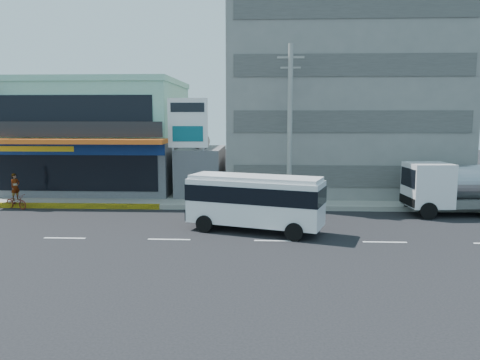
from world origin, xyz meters
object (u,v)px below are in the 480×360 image
(minibus, at_px, (255,198))
(tanker_truck, at_px, (468,187))
(utility_pole_near, at_px, (290,126))
(concrete_building, at_px, (337,99))
(sedan, at_px, (237,210))
(motorcycle_rider, at_px, (16,197))
(satellite_dish, at_px, (199,148))
(shop_building, at_px, (100,139))
(billboard, at_px, (188,129))

(minibus, bearing_deg, tanker_truck, 20.37)
(utility_pole_near, bearing_deg, concrete_building, 62.24)
(sedan, bearing_deg, motorcycle_rider, 67.96)
(motorcycle_rider, bearing_deg, minibus, -18.68)
(utility_pole_near, distance_m, tanker_truck, 10.97)
(satellite_dish, relative_size, sedan, 0.38)
(shop_building, height_order, utility_pole_near, utility_pole_near)
(shop_building, xyz_separation_m, concrete_building, (18.00, 1.05, 3.00))
(satellite_dish, height_order, billboard, billboard)
(satellite_dish, relative_size, minibus, 0.21)
(motorcycle_rider, bearing_deg, satellite_dish, 20.95)
(tanker_truck, distance_m, motorcycle_rider, 27.32)
(concrete_building, bearing_deg, sedan, -122.00)
(tanker_truck, bearing_deg, sedan, -169.29)
(concrete_building, distance_m, billboard, 12.17)
(minibus, xyz_separation_m, tanker_truck, (12.33, 4.58, -0.04))
(concrete_building, bearing_deg, shop_building, -176.65)
(satellite_dish, relative_size, motorcycle_rider, 0.67)
(minibus, height_order, motorcycle_rider, minibus)
(minibus, distance_m, sedan, 2.50)
(billboard, xyz_separation_m, motorcycle_rider, (-10.47, -2.40, -4.19))
(shop_building, relative_size, concrete_building, 0.77)
(utility_pole_near, relative_size, tanker_truck, 1.27)
(satellite_dish, xyz_separation_m, billboard, (-0.50, -1.80, 1.35))
(satellite_dish, xyz_separation_m, minibus, (4.00, -9.26, -1.89))
(tanker_truck, xyz_separation_m, motorcycle_rider, (-27.30, 0.48, -0.91))
(billboard, distance_m, tanker_truck, 17.39)
(concrete_building, xyz_separation_m, satellite_dish, (-10.00, -4.00, -3.42))
(shop_building, height_order, sedan, shop_building)
(satellite_dish, bearing_deg, utility_pole_near, -30.96)
(billboard, xyz_separation_m, utility_pole_near, (6.50, -1.80, 0.22))
(concrete_building, height_order, satellite_dish, concrete_building)
(minibus, xyz_separation_m, motorcycle_rider, (-14.97, 5.06, -0.95))
(concrete_building, distance_m, tanker_truck, 12.01)
(concrete_building, height_order, sedan, concrete_building)
(shop_building, relative_size, tanker_truck, 1.57)
(shop_building, relative_size, sedan, 3.18)
(shop_building, bearing_deg, satellite_dish, -20.21)
(utility_pole_near, xyz_separation_m, tanker_truck, (10.33, -1.08, -3.51))
(utility_pole_near, distance_m, motorcycle_rider, 17.54)
(concrete_building, height_order, motorcycle_rider, concrete_building)
(minibus, bearing_deg, sedan, 115.92)
(shop_building, distance_m, concrete_building, 18.28)
(satellite_dish, distance_m, minibus, 10.26)
(sedan, xyz_separation_m, tanker_truck, (13.33, 2.52, 0.97))
(billboard, distance_m, sedan, 7.72)
(billboard, xyz_separation_m, minibus, (4.50, -7.46, -3.25))
(concrete_building, xyz_separation_m, motorcycle_rider, (-20.97, -8.20, -6.27))
(billboard, bearing_deg, shop_building, 147.68)
(billboard, relative_size, sedan, 1.77)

